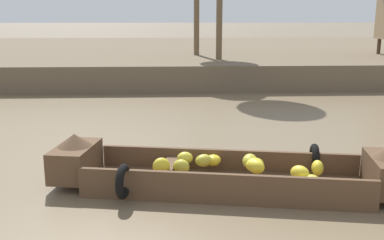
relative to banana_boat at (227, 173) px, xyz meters
The scene contains 3 objects.
ground_plane 4.11m from the banana_boat, 91.04° to the left, with size 300.00×300.00×0.00m, color #726047.
riverbank_strip 18.91m from the banana_boat, 90.23° to the left, with size 160.00×20.00×0.95m, color brown.
banana_boat is the anchor object (origin of this frame).
Camera 1 is at (-0.79, -0.76, 2.69)m, focal length 42.22 mm.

